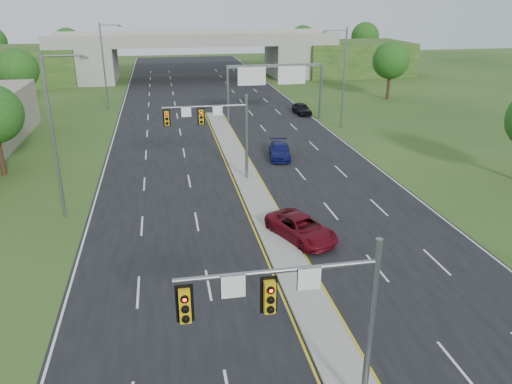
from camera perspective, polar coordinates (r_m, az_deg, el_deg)
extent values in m
cube|color=black|center=(50.51, -2.97, 5.28)|extent=(24.00, 160.00, 0.02)
cube|color=gray|center=(39.23, -0.56, 0.59)|extent=(2.00, 54.00, 0.16)
cube|color=gold|center=(39.08, -2.22, 0.37)|extent=(0.12, 54.00, 0.01)
cube|color=gold|center=(39.46, 1.09, 0.60)|extent=(0.12, 54.00, 0.01)
cube|color=silver|center=(50.38, -16.43, 4.39)|extent=(0.12, 160.00, 0.01)
cube|color=silver|center=(53.31, 9.76, 5.88)|extent=(0.12, 160.00, 0.01)
cylinder|color=slate|center=(18.02, 12.91, -15.21)|extent=(0.24, 0.24, 7.00)
cylinder|color=slate|center=(15.61, 2.58, -8.99)|extent=(6.50, 0.16, 0.16)
cube|color=gold|center=(15.74, 1.56, -11.91)|extent=(0.35, 0.25, 1.10)
cube|color=gold|center=(15.48, -8.13, -12.79)|extent=(0.35, 0.25, 1.10)
cube|color=black|center=(15.85, 1.46, -11.64)|extent=(0.55, 0.04, 1.30)
cube|color=black|center=(15.59, -8.16, -12.50)|extent=(0.55, 0.04, 1.30)
sphere|color=#FF0C05|center=(15.44, 1.68, -11.09)|extent=(0.20, 0.20, 0.20)
sphere|color=#FF0C05|center=(15.18, -8.17, -11.97)|extent=(0.20, 0.20, 0.20)
cube|color=white|center=(15.48, -2.61, -10.79)|extent=(0.75, 0.04, 0.75)
cube|color=white|center=(15.93, 6.11, -9.88)|extent=(0.75, 0.04, 0.75)
cylinder|color=slate|center=(40.04, -1.08, 6.15)|extent=(0.24, 0.24, 7.00)
cylinder|color=slate|center=(39.01, -5.89, 9.70)|extent=(6.50, 0.16, 0.16)
cube|color=gold|center=(38.91, -6.30, 8.52)|extent=(0.35, 0.25, 1.10)
cube|color=gold|center=(38.80, -10.16, 8.28)|extent=(0.35, 0.25, 1.10)
cube|color=black|center=(39.04, -6.31, 8.57)|extent=(0.55, 0.04, 1.30)
cube|color=black|center=(38.94, -10.17, 8.33)|extent=(0.55, 0.04, 1.30)
sphere|color=#FF0C05|center=(38.70, -6.30, 8.99)|extent=(0.20, 0.20, 0.20)
sphere|color=#FF0C05|center=(38.60, -10.19, 8.74)|extent=(0.20, 0.20, 0.20)
cube|color=white|center=(38.90, -7.98, 9.05)|extent=(0.75, 0.04, 0.75)
cube|color=white|center=(39.08, -4.42, 9.25)|extent=(0.75, 0.04, 0.75)
cylinder|color=slate|center=(59.56, -3.22, 11.03)|extent=(0.28, 0.28, 6.60)
cylinder|color=slate|center=(62.03, 7.38, 11.31)|extent=(0.28, 0.28, 6.60)
cube|color=slate|center=(60.05, 2.23, 14.22)|extent=(11.50, 0.35, 0.35)
cube|color=#0D5D27|center=(59.44, -0.49, 13.09)|extent=(3.20, 0.08, 2.00)
cube|color=#0D5D27|center=(60.47, 4.11, 13.19)|extent=(3.20, 0.08, 2.00)
cube|color=silver|center=(59.40, -0.48, 13.09)|extent=(3.30, 0.03, 2.10)
cube|color=silver|center=(60.42, 4.12, 13.18)|extent=(3.30, 0.03, 2.10)
cube|color=gray|center=(94.33, -17.58, 13.80)|extent=(6.00, 12.00, 6.00)
cube|color=gray|center=(96.61, 3.53, 14.88)|extent=(6.00, 12.00, 6.00)
cube|color=#254518|center=(96.65, -25.42, 12.92)|extent=(20.00, 14.00, 6.00)
cube|color=#254518|center=(100.56, 10.98, 14.81)|extent=(20.00, 14.00, 6.00)
cube|color=gray|center=(93.59, -7.03, 16.77)|extent=(50.00, 12.00, 1.20)
cube|color=gray|center=(87.74, -6.77, 17.16)|extent=(50.00, 0.40, 0.90)
cube|color=gray|center=(99.29, -7.31, 17.63)|extent=(50.00, 0.40, 0.90)
cylinder|color=slate|center=(34.90, -22.14, 5.63)|extent=(0.20, 0.20, 11.00)
cylinder|color=slate|center=(33.75, -21.27, 14.32)|extent=(2.50, 0.12, 0.12)
cube|color=slate|center=(33.57, -19.08, 14.30)|extent=(0.50, 0.25, 0.18)
cylinder|color=slate|center=(68.98, -16.98, 13.45)|extent=(0.20, 0.20, 11.00)
cylinder|color=slate|center=(68.40, -16.38, 17.85)|extent=(2.50, 0.12, 0.12)
cube|color=slate|center=(68.32, -15.27, 17.83)|extent=(0.50, 0.25, 0.18)
cylinder|color=slate|center=(57.34, 10.01, 12.57)|extent=(0.20, 0.20, 11.00)
cylinder|color=slate|center=(56.36, 9.11, 17.80)|extent=(2.50, 0.12, 0.12)
cube|color=slate|center=(55.97, 7.84, 17.68)|extent=(0.50, 0.25, 0.18)
cylinder|color=#382316|center=(46.76, -27.22, 4.09)|extent=(0.44, 0.44, 4.00)
cylinder|color=#382316|center=(71.32, -25.19, 9.84)|extent=(0.44, 0.44, 4.25)
sphere|color=#194612|center=(70.83, -25.63, 12.52)|extent=(5.20, 5.20, 5.20)
cylinder|color=#382316|center=(76.35, 14.91, 11.79)|extent=(0.44, 0.44, 4.25)
sphere|color=#194612|center=(75.89, 15.16, 14.31)|extent=(5.20, 5.20, 5.20)
cylinder|color=#382316|center=(109.16, -20.52, 13.92)|extent=(0.44, 0.44, 4.25)
sphere|color=#194612|center=(108.84, -20.76, 15.68)|extent=(5.60, 5.60, 5.60)
cylinder|color=#382316|center=(111.95, 5.33, 15.29)|extent=(0.44, 0.44, 4.25)
sphere|color=#194612|center=(111.64, 5.39, 17.03)|extent=(5.60, 5.60, 5.60)
cylinder|color=#382316|center=(116.53, 12.21, 15.22)|extent=(0.44, 0.44, 4.50)
sphere|color=#194612|center=(116.21, 12.35, 16.98)|extent=(6.00, 6.00, 6.00)
imported|color=#5E0914|center=(31.01, 5.21, -4.12)|extent=(4.21, 5.75, 1.45)
imported|color=#0D1251|center=(46.55, 2.73, 4.73)|extent=(2.61, 4.84, 1.33)
imported|color=black|center=(64.63, 5.26, 9.47)|extent=(1.91, 4.19, 1.39)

